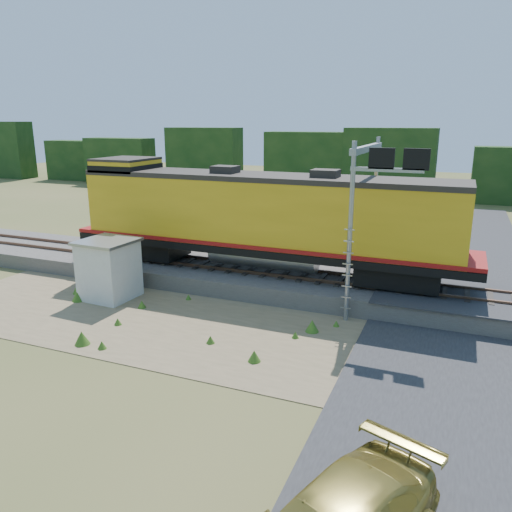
% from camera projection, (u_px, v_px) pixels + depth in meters
% --- Properties ---
extents(ground, '(140.00, 140.00, 0.00)m').
position_uv_depth(ground, '(257.00, 341.00, 18.63)').
color(ground, '#475123').
rests_on(ground, ground).
extents(ballast, '(70.00, 5.00, 0.80)m').
position_uv_depth(ballast, '(304.00, 284.00, 23.88)').
color(ballast, slate).
rests_on(ballast, ground).
extents(rails, '(70.00, 1.54, 0.16)m').
position_uv_depth(rails, '(304.00, 274.00, 23.76)').
color(rails, brown).
rests_on(rails, ballast).
extents(dirt_shoulder, '(26.00, 8.00, 0.03)m').
position_uv_depth(dirt_shoulder, '(215.00, 327.00, 19.81)').
color(dirt_shoulder, '#8C7754').
rests_on(dirt_shoulder, ground).
extents(road, '(7.00, 66.00, 0.86)m').
position_uv_depth(road, '(458.00, 363.00, 16.71)').
color(road, '#38383A').
rests_on(road, ground).
extents(tree_line_north, '(130.00, 3.00, 6.50)m').
position_uv_depth(tree_line_north, '(395.00, 169.00, 51.76)').
color(tree_line_north, black).
rests_on(tree_line_north, ground).
extents(weed_clumps, '(15.00, 6.20, 0.56)m').
position_uv_depth(weed_clumps, '(177.00, 326.00, 20.00)').
color(weed_clumps, '#3C671D').
rests_on(weed_clumps, ground).
extents(locomotive, '(19.82, 3.02, 5.11)m').
position_uv_depth(locomotive, '(258.00, 217.00, 23.96)').
color(locomotive, black).
rests_on(locomotive, rails).
extents(shed, '(2.44, 2.44, 2.76)m').
position_uv_depth(shed, '(109.00, 269.00, 22.78)').
color(shed, silver).
rests_on(shed, ground).
extents(signal_gantry, '(2.86, 6.20, 7.22)m').
position_uv_depth(signal_gantry, '(372.00, 183.00, 20.87)').
color(signal_gantry, gray).
rests_on(signal_gantry, ground).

